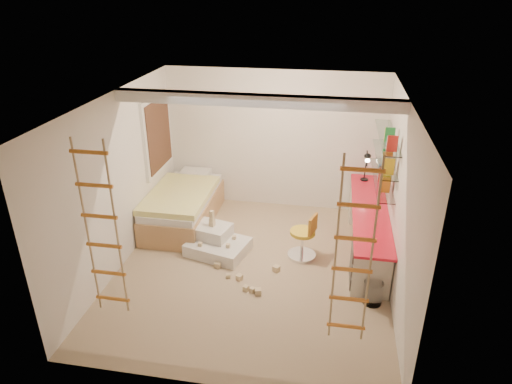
% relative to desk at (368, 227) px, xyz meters
% --- Properties ---
extents(floor, '(4.50, 4.50, 0.00)m').
position_rel_desk_xyz_m(floor, '(-1.72, -0.86, -0.40)').
color(floor, tan).
rests_on(floor, ground).
extents(ceiling_beam, '(4.00, 0.18, 0.16)m').
position_rel_desk_xyz_m(ceiling_beam, '(-1.72, -0.56, 2.12)').
color(ceiling_beam, white).
rests_on(ceiling_beam, ceiling).
extents(window_frame, '(0.06, 1.15, 1.35)m').
position_rel_desk_xyz_m(window_frame, '(-3.69, 0.64, 1.15)').
color(window_frame, white).
rests_on(window_frame, wall_left).
extents(window_blind, '(0.02, 1.00, 1.20)m').
position_rel_desk_xyz_m(window_blind, '(-3.65, 0.64, 1.15)').
color(window_blind, '#4C2D1E').
rests_on(window_blind, window_frame).
extents(rope_ladder_left, '(0.41, 0.04, 2.13)m').
position_rel_desk_xyz_m(rope_ladder_left, '(-3.07, -2.61, 1.11)').
color(rope_ladder_left, orange).
rests_on(rope_ladder_left, ceiling).
extents(rope_ladder_right, '(0.41, 0.04, 2.13)m').
position_rel_desk_xyz_m(rope_ladder_right, '(-0.37, -2.61, 1.11)').
color(rope_ladder_right, orange).
rests_on(rope_ladder_right, ceiling).
extents(waste_bin, '(0.26, 0.26, 0.33)m').
position_rel_desk_xyz_m(waste_bin, '(0.03, -1.38, -0.24)').
color(waste_bin, white).
rests_on(waste_bin, floor).
extents(desk, '(0.56, 2.80, 0.75)m').
position_rel_desk_xyz_m(desk, '(0.00, 0.00, 0.00)').
color(desk, red).
rests_on(desk, floor).
extents(shelves, '(0.25, 1.80, 0.71)m').
position_rel_desk_xyz_m(shelves, '(0.15, 0.27, 1.10)').
color(shelves, white).
rests_on(shelves, wall_right).
extents(bed, '(1.02, 2.00, 0.69)m').
position_rel_desk_xyz_m(bed, '(-3.20, 0.36, -0.07)').
color(bed, '#AD7F51').
rests_on(bed, floor).
extents(task_lamp, '(0.14, 0.36, 0.57)m').
position_rel_desk_xyz_m(task_lamp, '(-0.05, 0.96, 0.73)').
color(task_lamp, black).
rests_on(task_lamp, desk).
extents(swivel_chair, '(0.57, 0.57, 0.76)m').
position_rel_desk_xyz_m(swivel_chair, '(-0.99, -0.41, -0.12)').
color(swivel_chair, gold).
rests_on(swivel_chair, floor).
extents(play_platform, '(1.06, 0.91, 0.40)m').
position_rel_desk_xyz_m(play_platform, '(-2.38, -0.48, -0.25)').
color(play_platform, silver).
rests_on(play_platform, floor).
extents(toy_blocks, '(1.30, 1.17, 0.67)m').
position_rel_desk_xyz_m(toy_blocks, '(-2.05, -0.87, -0.20)').
color(toy_blocks, '#CCB284').
rests_on(toy_blocks, floor).
extents(books, '(0.14, 0.70, 0.92)m').
position_rel_desk_xyz_m(books, '(0.15, 0.27, 1.16)').
color(books, orange).
rests_on(books, shelves).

